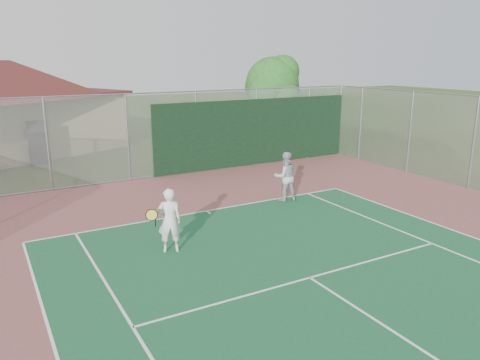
% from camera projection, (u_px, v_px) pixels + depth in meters
% --- Properties ---
extents(back_fence, '(20.08, 0.11, 3.53)m').
position_uv_depth(back_fence, '(199.00, 134.00, 20.13)').
color(back_fence, gray).
rests_on(back_fence, ground).
extents(side_fence_right, '(0.08, 9.00, 3.50)m').
position_uv_depth(side_fence_right, '(410.00, 132.00, 20.08)').
color(side_fence_right, gray).
rests_on(side_fence_right, ground).
extents(tree, '(3.61, 3.42, 5.03)m').
position_uv_depth(tree, '(274.00, 86.00, 26.74)').
color(tree, '#3C2516').
rests_on(tree, ground).
extents(player_white_front, '(1.08, 0.66, 1.68)m').
position_uv_depth(player_white_front, '(169.00, 221.00, 11.88)').
color(player_white_front, silver).
rests_on(player_white_front, ground).
extents(player_grey_back, '(0.95, 0.81, 1.72)m').
position_uv_depth(player_grey_back, '(285.00, 177.00, 16.19)').
color(player_grey_back, '#A8AAAD').
rests_on(player_grey_back, ground).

